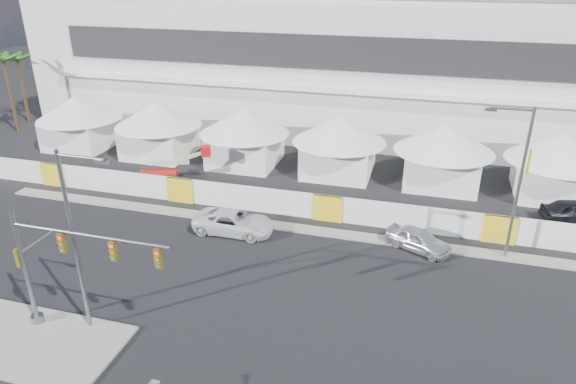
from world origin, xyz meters
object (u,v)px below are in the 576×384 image
(lot_car_b, at_px, (575,211))
(streetlight_median, at_px, (77,232))
(pickup_curb, at_px, (234,222))
(boom_lift, at_px, (164,174))
(streetlight_curb, at_px, (517,174))
(sedan_silver, at_px, (418,239))
(traffic_mast, at_px, (56,267))

(lot_car_b, distance_m, streetlight_median, 34.27)
(pickup_curb, bearing_deg, boom_lift, 52.85)
(streetlight_median, distance_m, streetlight_curb, 25.31)
(lot_car_b, xyz_separation_m, boom_lift, (-32.84, -1.89, 0.05))
(pickup_curb, relative_size, lot_car_b, 1.22)
(streetlight_median, relative_size, streetlight_curb, 0.97)
(streetlight_curb, bearing_deg, streetlight_median, -147.56)
(streetlight_median, bearing_deg, lot_car_b, 37.27)
(lot_car_b, relative_size, streetlight_median, 0.48)
(sedan_silver, bearing_deg, traffic_mast, 152.92)
(streetlight_curb, bearing_deg, lot_car_b, 51.07)
(sedan_silver, height_order, boom_lift, boom_lift)
(streetlight_median, height_order, boom_lift, streetlight_median)
(pickup_curb, bearing_deg, sedan_silver, -85.67)
(sedan_silver, height_order, streetlight_curb, streetlight_curb)
(sedan_silver, bearing_deg, boom_lift, 100.30)
(pickup_curb, relative_size, boom_lift, 0.88)
(lot_car_b, relative_size, streetlight_curb, 0.47)
(sedan_silver, xyz_separation_m, streetlight_median, (-16.00, -13.03, 5.04))
(streetlight_curb, distance_m, boom_lift, 28.14)
(boom_lift, bearing_deg, traffic_mast, -97.42)
(pickup_curb, height_order, lot_car_b, lot_car_b)
(traffic_mast, bearing_deg, pickup_curb, 70.29)
(traffic_mast, bearing_deg, streetlight_curb, 31.98)
(traffic_mast, distance_m, streetlight_curb, 26.65)
(pickup_curb, distance_m, boom_lift, 11.34)
(sedan_silver, height_order, lot_car_b, lot_car_b)
(boom_lift, bearing_deg, lot_car_b, -17.84)
(traffic_mast, xyz_separation_m, boom_lift, (-4.67, 19.15, -3.06))
(sedan_silver, xyz_separation_m, boom_lift, (-21.86, 5.61, 0.10))
(sedan_silver, distance_m, streetlight_median, 21.24)
(pickup_curb, bearing_deg, streetlight_curb, -85.43)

